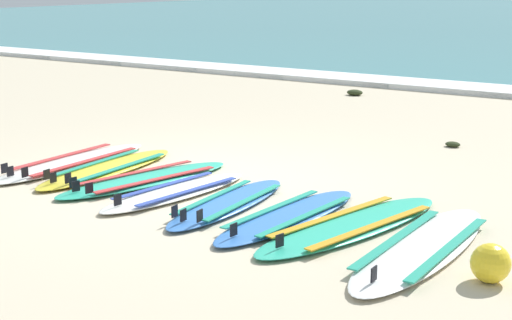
# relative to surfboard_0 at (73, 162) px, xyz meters

# --- Properties ---
(ground_plane) EXTENTS (80.00, 80.00, 0.00)m
(ground_plane) POSITION_rel_surfboard_0_xyz_m (1.85, 0.26, -0.04)
(ground_plane) COLOR beige
(wave_foam_strip) EXTENTS (80.00, 1.18, 0.11)m
(wave_foam_strip) POSITION_rel_surfboard_0_xyz_m (1.85, 8.70, 0.02)
(wave_foam_strip) COLOR white
(wave_foam_strip) RESTS_ON ground
(surfboard_0) EXTENTS (0.67, 2.44, 0.18)m
(surfboard_0) POSITION_rel_surfboard_0_xyz_m (0.00, 0.00, 0.00)
(surfboard_0) COLOR silver
(surfboard_0) RESTS_ON ground
(surfboard_1) EXTENTS (0.71, 2.28, 0.18)m
(surfboard_1) POSITION_rel_surfboard_0_xyz_m (0.57, 0.01, 0.00)
(surfboard_1) COLOR yellow
(surfboard_1) RESTS_ON ground
(surfboard_2) EXTENTS (1.03, 2.32, 0.18)m
(surfboard_2) POSITION_rel_surfboard_0_xyz_m (1.28, -0.12, 0.00)
(surfboard_2) COLOR #2DB793
(surfboard_2) RESTS_ON ground
(surfboard_3) EXTENTS (0.72, 2.04, 0.18)m
(surfboard_3) POSITION_rel_surfboard_0_xyz_m (1.88, -0.33, -0.00)
(surfboard_3) COLOR silver
(surfboard_3) RESTS_ON ground
(surfboard_4) EXTENTS (0.65, 2.04, 0.18)m
(surfboard_4) POSITION_rel_surfboard_0_xyz_m (2.57, -0.35, 0.00)
(surfboard_4) COLOR #3875CC
(surfboard_4) RESTS_ON ground
(surfboard_5) EXTENTS (0.65, 2.16, 0.18)m
(surfboard_5) POSITION_rel_surfboard_0_xyz_m (3.29, -0.38, -0.00)
(surfboard_5) COLOR #3875CC
(surfboard_5) RESTS_ON ground
(surfboard_6) EXTENTS (1.09, 2.51, 0.18)m
(surfboard_6) POSITION_rel_surfboard_0_xyz_m (3.91, -0.30, -0.00)
(surfboard_6) COLOR #2DB793
(surfboard_6) RESTS_ON ground
(surfboard_7) EXTENTS (0.66, 2.51, 0.18)m
(surfboard_7) POSITION_rel_surfboard_0_xyz_m (4.65, -0.49, -0.00)
(surfboard_7) COLOR white
(surfboard_7) RESTS_ON ground
(beach_ball) EXTENTS (0.30, 0.30, 0.30)m
(beach_ball) POSITION_rel_surfboard_0_xyz_m (5.32, -0.84, 0.11)
(beach_ball) COLOR yellow
(beach_ball) RESTS_ON ground
(seaweed_clump_near_shoreline) EXTENTS (0.31, 0.25, 0.11)m
(seaweed_clump_near_shoreline) POSITION_rel_surfboard_0_xyz_m (0.31, 6.95, 0.02)
(seaweed_clump_near_shoreline) COLOR #2D381E
(seaweed_clump_near_shoreline) RESTS_ON ground
(seaweed_clump_mid_sand) EXTENTS (0.20, 0.16, 0.07)m
(seaweed_clump_mid_sand) POSITION_rel_surfboard_0_xyz_m (3.47, 3.54, -0.00)
(seaweed_clump_mid_sand) COLOR #2D381E
(seaweed_clump_mid_sand) RESTS_ON ground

